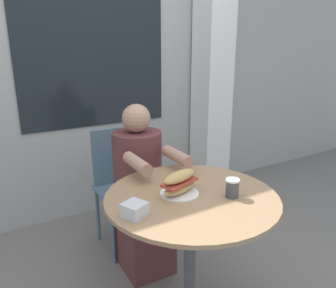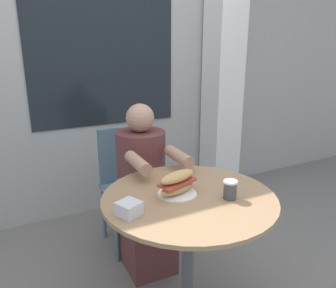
# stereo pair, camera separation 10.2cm
# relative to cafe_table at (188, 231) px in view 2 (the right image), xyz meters

# --- Properties ---
(storefront_wall) EXTENTS (8.00, 0.09, 2.80)m
(storefront_wall) POSITION_rel_cafe_table_xyz_m (0.00, 1.54, 0.84)
(storefront_wall) COLOR #9E9E99
(storefront_wall) RESTS_ON ground_plane
(lattice_pillar) EXTENTS (0.29, 0.29, 2.40)m
(lattice_pillar) POSITION_rel_cafe_table_xyz_m (1.16, 1.34, 0.64)
(lattice_pillar) COLOR silver
(lattice_pillar) RESTS_ON ground_plane
(cafe_table) EXTENTS (0.84, 0.84, 0.76)m
(cafe_table) POSITION_rel_cafe_table_xyz_m (0.00, 0.00, 0.00)
(cafe_table) COLOR #997551
(cafe_table) RESTS_ON ground_plane
(diner_chair) EXTENTS (0.39, 0.39, 0.87)m
(diner_chair) POSITION_rel_cafe_table_xyz_m (0.02, 0.94, -0.04)
(diner_chair) COLOR slate
(diner_chair) RESTS_ON ground_plane
(seated_diner) EXTENTS (0.33, 0.57, 1.11)m
(seated_diner) POSITION_rel_cafe_table_xyz_m (0.01, 0.59, -0.08)
(seated_diner) COLOR brown
(seated_diner) RESTS_ON ground_plane
(sandwich_on_plate) EXTENTS (0.22, 0.19, 0.12)m
(sandwich_on_plate) POSITION_rel_cafe_table_xyz_m (-0.04, 0.04, 0.25)
(sandwich_on_plate) COLOR white
(sandwich_on_plate) RESTS_ON cafe_table
(drink_cup) EXTENTS (0.07, 0.07, 0.09)m
(drink_cup) POSITION_rel_cafe_table_xyz_m (0.15, -0.11, 0.24)
(drink_cup) COLOR #424247
(drink_cup) RESTS_ON cafe_table
(napkin_box) EXTENTS (0.12, 0.12, 0.06)m
(napkin_box) POSITION_rel_cafe_table_xyz_m (-0.32, -0.05, 0.22)
(napkin_box) COLOR silver
(napkin_box) RESTS_ON cafe_table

